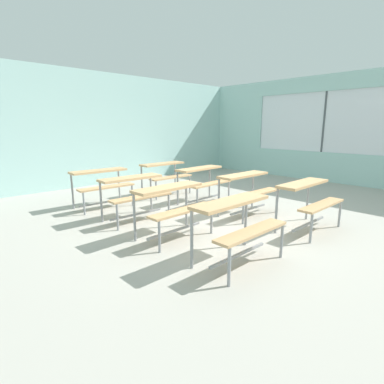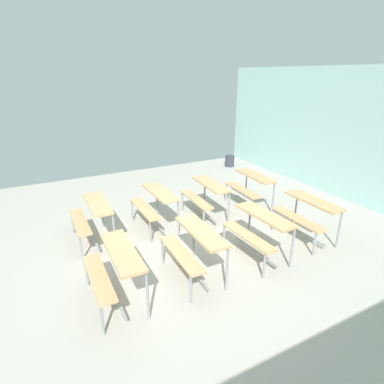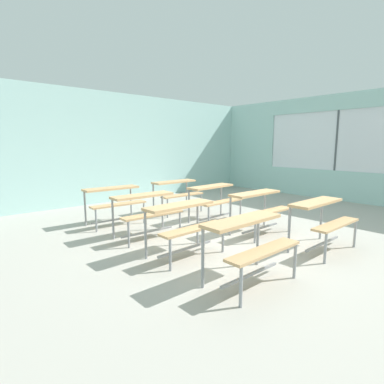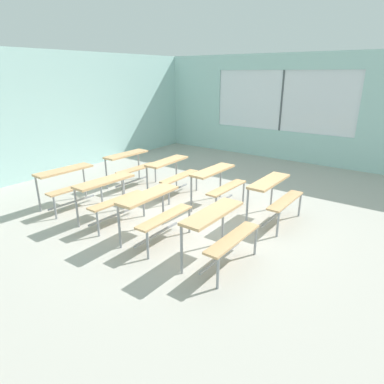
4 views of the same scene
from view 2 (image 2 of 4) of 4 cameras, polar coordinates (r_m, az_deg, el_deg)
ground at (r=5.24m, az=-1.34°, el=-11.72°), size 10.00×9.00×0.05m
wall_back at (r=7.66m, az=30.77°, el=8.27°), size 10.00×0.12×3.00m
desk_bench_r0c0 at (r=5.61m, az=-18.10°, el=-3.69°), size 1.10×0.59×0.74m
desk_bench_r0c1 at (r=4.11m, az=-14.19°, el=-12.87°), size 1.10×0.59×0.74m
desk_bench_r1c0 at (r=5.87m, az=-6.96°, el=-1.62°), size 1.11×0.62×0.74m
desk_bench_r1c1 at (r=4.44m, az=0.37°, el=-9.37°), size 1.11×0.60×0.74m
desk_bench_r2c0 at (r=6.26m, az=2.55°, el=-0.01°), size 1.12×0.62×0.74m
desk_bench_r2c1 at (r=5.01m, az=12.27°, el=-6.16°), size 1.13×0.64×0.74m
desk_bench_r3c0 at (r=6.89m, az=10.79°, el=1.63°), size 1.12×0.63×0.74m
desk_bench_r3c1 at (r=5.81m, az=20.66°, el=-3.15°), size 1.10×0.60×0.74m
trash_bin at (r=10.07m, az=7.01°, el=5.75°), size 0.29×0.29×0.35m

